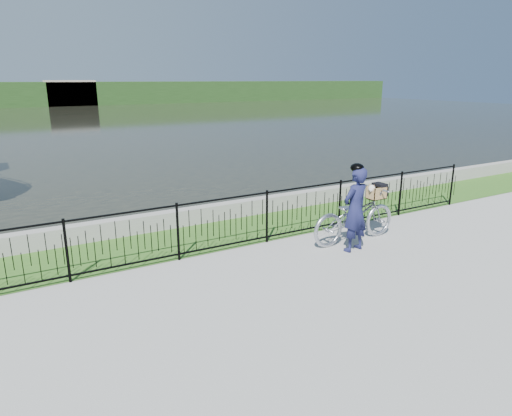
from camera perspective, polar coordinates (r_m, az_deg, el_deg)
ground at (r=8.13m, az=1.23°, el=-8.85°), size 120.00×120.00×0.00m
grass_strip at (r=10.28m, az=-6.35°, el=-3.53°), size 60.00×2.00×0.01m
water at (r=39.63m, az=-24.86°, el=9.51°), size 120.00×120.00×0.00m
quay_wall at (r=11.10m, az=-8.49°, el=-1.07°), size 60.00×0.30×0.40m
fence at (r=9.24m, az=-3.93°, el=-1.98°), size 14.00×0.06×1.15m
far_treeline at (r=66.44m, az=-27.56°, el=12.49°), size 120.00×6.00×3.00m
far_building_right at (r=65.57m, az=-22.15°, el=13.17°), size 6.00×3.00×3.20m
bicycle_rig at (r=9.99m, az=12.23°, el=-0.93°), size 2.16×0.75×1.23m
cyclist at (r=9.36m, az=12.30°, el=-0.06°), size 0.69×0.51×1.80m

